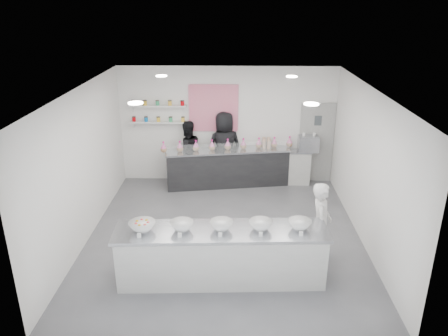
{
  "coord_description": "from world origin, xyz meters",
  "views": [
    {
      "loc": [
        0.19,
        -7.83,
        4.54
      ],
      "look_at": [
        -0.02,
        0.4,
        1.33
      ],
      "focal_mm": 35.0,
      "sensor_mm": 36.0,
      "label": 1
    }
  ],
  "objects_px": {
    "espresso_machine": "(308,144)",
    "staff_left": "(187,152)",
    "back_bar": "(228,168)",
    "staff_right": "(224,148)",
    "espresso_ledge": "(287,167)",
    "woman_prep": "(321,224)",
    "prep_counter": "(221,255)"
  },
  "relations": [
    {
      "from": "prep_counter",
      "to": "espresso_ledge",
      "type": "relative_size",
      "value": 2.96
    },
    {
      "from": "back_bar",
      "to": "staff_left",
      "type": "bearing_deg",
      "value": 157.46
    },
    {
      "from": "espresso_machine",
      "to": "staff_right",
      "type": "distance_m",
      "value": 2.15
    },
    {
      "from": "staff_left",
      "to": "back_bar",
      "type": "bearing_deg",
      "value": 141.86
    },
    {
      "from": "espresso_machine",
      "to": "woman_prep",
      "type": "height_order",
      "value": "woman_prep"
    },
    {
      "from": "staff_right",
      "to": "woman_prep",
      "type": "bearing_deg",
      "value": 96.14
    },
    {
      "from": "prep_counter",
      "to": "espresso_machine",
      "type": "relative_size",
      "value": 6.95
    },
    {
      "from": "prep_counter",
      "to": "woman_prep",
      "type": "distance_m",
      "value": 1.88
    },
    {
      "from": "woman_prep",
      "to": "staff_left",
      "type": "distance_m",
      "value": 4.65
    },
    {
      "from": "prep_counter",
      "to": "staff_left",
      "type": "relative_size",
      "value": 2.16
    },
    {
      "from": "prep_counter",
      "to": "staff_left",
      "type": "xyz_separation_m",
      "value": [
        -1.02,
        4.33,
        0.34
      ]
    },
    {
      "from": "staff_right",
      "to": "espresso_machine",
      "type": "bearing_deg",
      "value": 158.38
    },
    {
      "from": "prep_counter",
      "to": "espresso_ledge",
      "type": "height_order",
      "value": "prep_counter"
    },
    {
      "from": "prep_counter",
      "to": "staff_left",
      "type": "distance_m",
      "value": 4.47
    },
    {
      "from": "back_bar",
      "to": "espresso_ledge",
      "type": "bearing_deg",
      "value": -2.47
    },
    {
      "from": "espresso_machine",
      "to": "espresso_ledge",
      "type": "bearing_deg",
      "value": 180.0
    },
    {
      "from": "back_bar",
      "to": "espresso_machine",
      "type": "xyz_separation_m",
      "value": [
        2.05,
        0.18,
        0.6
      ]
    },
    {
      "from": "back_bar",
      "to": "prep_counter",
      "type": "bearing_deg",
      "value": -99.69
    },
    {
      "from": "staff_left",
      "to": "prep_counter",
      "type": "bearing_deg",
      "value": 78.46
    },
    {
      "from": "espresso_ledge",
      "to": "staff_left",
      "type": "height_order",
      "value": "staff_left"
    },
    {
      "from": "prep_counter",
      "to": "staff_left",
      "type": "bearing_deg",
      "value": 100.54
    },
    {
      "from": "espresso_machine",
      "to": "woman_prep",
      "type": "bearing_deg",
      "value": -95.1
    },
    {
      "from": "staff_right",
      "to": "back_bar",
      "type": "bearing_deg",
      "value": 90.14
    },
    {
      "from": "espresso_ledge",
      "to": "espresso_machine",
      "type": "xyz_separation_m",
      "value": [
        0.52,
        0.0,
        0.64
      ]
    },
    {
      "from": "espresso_ledge",
      "to": "back_bar",
      "type": "bearing_deg",
      "value": -173.25
    },
    {
      "from": "woman_prep",
      "to": "staff_left",
      "type": "bearing_deg",
      "value": 45.51
    },
    {
      "from": "staff_left",
      "to": "staff_right",
      "type": "xyz_separation_m",
      "value": [
        0.96,
        0.0,
        0.12
      ]
    },
    {
      "from": "back_bar",
      "to": "woman_prep",
      "type": "bearing_deg",
      "value": -72.89
    },
    {
      "from": "woman_prep",
      "to": "staff_right",
      "type": "height_order",
      "value": "staff_right"
    },
    {
      "from": "espresso_machine",
      "to": "staff_left",
      "type": "bearing_deg",
      "value": 178.73
    },
    {
      "from": "back_bar",
      "to": "staff_right",
      "type": "xyz_separation_m",
      "value": [
        -0.09,
        0.25,
        0.46
      ]
    },
    {
      "from": "back_bar",
      "to": "staff_right",
      "type": "relative_size",
      "value": 1.66
    }
  ]
}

